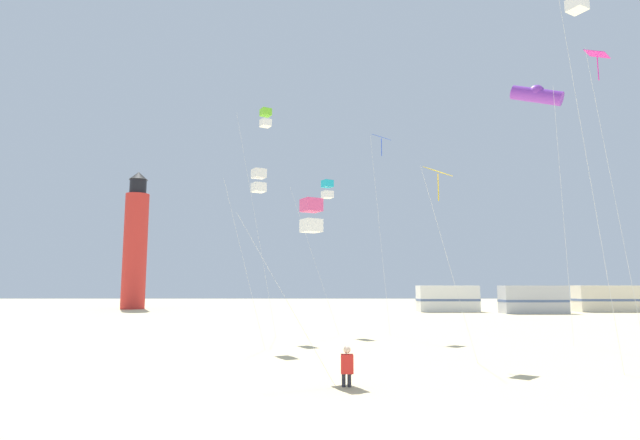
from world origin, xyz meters
TOP-DOWN VIEW (x-y plane):
  - kite_flyer_standing at (0.05, 7.22)m, footprint 0.34×0.51m
  - kite_box_cyan at (-0.23, 24.08)m, footprint 2.96×2.73m
  - kite_diamond_gold at (4.05, 12.61)m, footprint 1.94×1.64m
  - kite_box_lime at (-4.10, 23.22)m, footprint 2.61×2.08m
  - kite_diamond_magenta at (11.39, 13.65)m, footprint 1.44×1.44m
  - kite_box_white at (-3.71, 17.18)m, footprint 2.23×2.03m
  - kite_tube_violet at (10.09, 16.88)m, footprint 2.48×2.17m
  - kite_diamond_blue at (3.05, 22.75)m, footprint 1.31×1.31m
  - kite_box_rainbow at (-0.99, 9.75)m, footprint 3.17×2.83m
  - lighthouse_distant at (-23.23, 54.02)m, footprint 2.80×2.80m
  - rv_van_white at (13.07, 47.72)m, footprint 6.53×2.59m
  - rv_van_silver at (20.93, 44.47)m, footprint 6.49×2.49m
  - rv_van_cream at (30.08, 47.63)m, footprint 6.47×2.41m

SIDE VIEW (x-z plane):
  - kite_flyer_standing at x=0.05m, z-range 0.03..1.19m
  - rv_van_white at x=13.07m, z-range -0.01..2.79m
  - rv_van_silver at x=20.93m, z-range -0.01..2.79m
  - rv_van_cream at x=30.08m, z-range -0.01..2.79m
  - kite_box_rainbow at x=-0.99m, z-range 2.29..8.04m
  - kite_diamond_gold at x=4.05m, z-range 3.31..10.88m
  - lighthouse_distant at x=-23.23m, z-range -0.56..16.24m
  - kite_box_white at x=-3.71m, z-range 3.67..12.19m
  - kite_box_cyan at x=-0.23m, z-range 4.12..13.53m
  - kite_diamond_blue at x=3.05m, z-range 5.25..17.30m
  - kite_diamond_magenta at x=11.39m, z-range 5.66..18.71m
  - kite_tube_violet at x=10.09m, z-range 5.76..18.70m
  - kite_box_lime at x=-4.10m, z-range 6.29..20.08m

